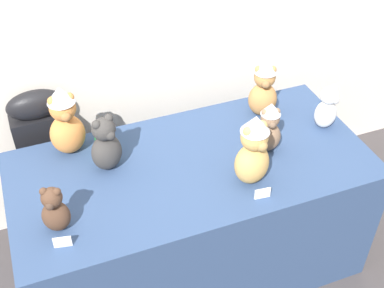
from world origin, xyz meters
name	(u,v)px	position (x,y,z in m)	size (l,w,h in m)	color
display_table	(192,217)	(0.00, 0.25, 0.36)	(1.66, 0.79, 0.72)	navy
instrument_case	(50,164)	(-0.61, 0.78, 0.47)	(0.28, 0.12, 0.94)	black
teddy_bear_cocoa	(55,210)	(-0.64, 0.08, 0.82)	(0.14, 0.13, 0.22)	#4C3323
teddy_bear_ginger	(65,121)	(-0.50, 0.54, 0.90)	(0.17, 0.15, 0.36)	#D17F3D
teddy_bear_charcoal	(106,145)	(-0.36, 0.37, 0.85)	(0.18, 0.17, 0.28)	#383533
teddy_bear_caramel	(264,88)	(0.47, 0.49, 0.88)	(0.18, 0.17, 0.32)	#B27A42
teddy_bear_honey	(253,151)	(0.20, 0.06, 0.89)	(0.18, 0.17, 0.35)	tan
teddy_bear_snow	(327,108)	(0.72, 0.28, 0.83)	(0.15, 0.14, 0.23)	white
teddy_bear_mocha	(269,128)	(0.37, 0.22, 0.85)	(0.14, 0.12, 0.26)	#7F6047
party_cup_green	(103,137)	(-0.35, 0.52, 0.78)	(0.08, 0.08, 0.11)	#238C3D
name_card_front_left	(63,242)	(-0.64, -0.02, 0.75)	(0.07, 0.01, 0.05)	white
name_card_front_middle	(262,193)	(0.20, -0.06, 0.75)	(0.07, 0.01, 0.05)	white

